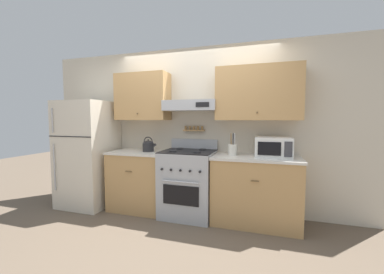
# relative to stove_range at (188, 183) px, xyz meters

# --- Properties ---
(ground_plane) EXTENTS (16.00, 16.00, 0.00)m
(ground_plane) POSITION_rel_stove_range_xyz_m (0.00, -0.30, -0.49)
(ground_plane) COLOR brown
(wall_back) EXTENTS (5.20, 0.46, 2.55)m
(wall_back) POSITION_rel_stove_range_xyz_m (0.06, 0.30, 0.95)
(wall_back) COLOR beige
(wall_back) RESTS_ON ground_plane
(counter_left) EXTENTS (0.89, 0.64, 0.93)m
(counter_left) POSITION_rel_stove_range_xyz_m (-0.82, 0.02, -0.03)
(counter_left) COLOR tan
(counter_left) RESTS_ON ground_plane
(counter_right) EXTENTS (1.17, 0.64, 0.93)m
(counter_right) POSITION_rel_stove_range_xyz_m (0.97, 0.02, -0.03)
(counter_right) COLOR tan
(counter_right) RESTS_ON ground_plane
(stove_range) EXTENTS (0.75, 0.68, 1.12)m
(stove_range) POSITION_rel_stove_range_xyz_m (0.00, 0.00, 0.00)
(stove_range) COLOR #ADAFB5
(stove_range) RESTS_ON ground_plane
(refrigerator) EXTENTS (0.79, 0.78, 1.72)m
(refrigerator) POSITION_rel_stove_range_xyz_m (-1.74, -0.06, 0.37)
(refrigerator) COLOR beige
(refrigerator) RESTS_ON ground_plane
(tea_kettle) EXTENTS (0.23, 0.18, 0.23)m
(tea_kettle) POSITION_rel_stove_range_xyz_m (-0.67, 0.03, 0.53)
(tea_kettle) COLOR #232326
(tea_kettle) RESTS_ON counter_left
(microwave) EXTENTS (0.47, 0.38, 0.27)m
(microwave) POSITION_rel_stove_range_xyz_m (1.19, 0.05, 0.57)
(microwave) COLOR white
(microwave) RESTS_ON counter_right
(utensil_crock) EXTENTS (0.12, 0.12, 0.31)m
(utensil_crock) POSITION_rel_stove_range_xyz_m (0.65, 0.03, 0.52)
(utensil_crock) COLOR silver
(utensil_crock) RESTS_ON counter_right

